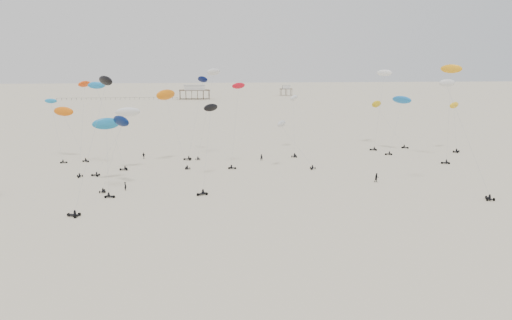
{
  "coord_description": "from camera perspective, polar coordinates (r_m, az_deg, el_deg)",
  "views": [
    {
      "loc": [
        -11.08,
        -0.14,
        24.2
      ],
      "look_at": [
        0.0,
        88.0,
        7.0
      ],
      "focal_mm": 35.0,
      "sensor_mm": 36.0,
      "label": 1
    }
  ],
  "objects": [
    {
      "name": "ground_plane",
      "position": [
        201.9,
        -3.98,
        4.05
      ],
      "size": [
        900.0,
        900.0,
        0.0
      ],
      "primitive_type": "plane",
      "color": "beige"
    },
    {
      "name": "pavilion_main",
      "position": [
        350.71,
        -7.04,
        7.61
      ],
      "size": [
        21.0,
        13.0,
        9.8
      ],
      "color": "brown",
      "rests_on": "ground"
    },
    {
      "name": "pavilion_small",
      "position": [
        387.28,
        3.46,
        7.87
      ],
      "size": [
        9.0,
        7.0,
        8.0
      ],
      "color": "brown",
      "rests_on": "ground"
    },
    {
      "name": "pier_fence",
      "position": [
        354.6,
        -15.51,
        6.77
      ],
      "size": [
        80.2,
        0.2,
        1.5
      ],
      "color": "black",
      "rests_on": "ground"
    },
    {
      "name": "rig_0",
      "position": [
        121.2,
        -19.16,
        5.73
      ],
      "size": [
        3.47,
        15.21,
        21.97
      ],
      "rotation": [
        0.0,
        0.0,
        3.1
      ],
      "color": "black",
      "rests_on": "ground"
    },
    {
      "name": "rig_1",
      "position": [
        101.67,
        22.86,
        2.74
      ],
      "size": [
        5.97,
        13.38,
        22.61
      ],
      "rotation": [
        0.0,
        0.0,
        6.21
      ],
      "color": "black",
      "rests_on": "ground"
    },
    {
      "name": "rig_2",
      "position": [
        120.35,
        -16.96,
        5.64
      ],
      "size": [
        8.89,
        5.55,
        20.3
      ],
      "rotation": [
        0.0,
        0.0,
        1.74
      ],
      "color": "black",
      "rests_on": "ground"
    },
    {
      "name": "rig_3",
      "position": [
        116.55,
        4.02,
        2.64
      ],
      "size": [
        9.48,
        6.05,
        11.99
      ],
      "rotation": [
        0.0,
        0.0,
        2.66
      ],
      "color": "black",
      "rests_on": "ground"
    },
    {
      "name": "rig_4",
      "position": [
        156.78,
        14.18,
        5.36
      ],
      "size": [
        8.58,
        14.61,
        16.08
      ],
      "rotation": [
        0.0,
        0.0,
        3.93
      ],
      "color": "black",
      "rests_on": "ground"
    },
    {
      "name": "rig_5",
      "position": [
        151.48,
        21.78,
        4.44
      ],
      "size": [
        4.91,
        8.77,
        13.72
      ],
      "rotation": [
        0.0,
        0.0,
        5.24
      ],
      "color": "black",
      "rests_on": "ground"
    },
    {
      "name": "rig_6",
      "position": [
        136.85,
        -20.91,
        4.69
      ],
      "size": [
        10.15,
        8.99,
        14.42
      ],
      "rotation": [
        0.0,
        0.0,
        3.99
      ],
      "color": "black",
      "rests_on": "ground"
    },
    {
      "name": "rig_7",
      "position": [
        117.34,
        -2.23,
        5.77
      ],
      "size": [
        5.09,
        6.44,
        20.05
      ],
      "rotation": [
        0.0,
        0.0,
        4.16
      ],
      "color": "black",
      "rests_on": "ground"
    },
    {
      "name": "rig_8",
      "position": [
        122.91,
        -10.1,
        6.74
      ],
      "size": [
        8.49,
        12.18,
        19.02
      ],
      "rotation": [
        0.0,
        0.0,
        0.28
      ],
      "color": "black",
      "rests_on": "ground"
    },
    {
      "name": "rig_9",
      "position": [
        149.46,
        14.19,
        7.69
      ],
      "size": [
        8.08,
        8.99,
        22.73
      ],
      "rotation": [
        0.0,
        0.0,
        1.57
      ],
      "color": "black",
      "rests_on": "ground"
    },
    {
      "name": "rig_11",
      "position": [
        136.27,
        -21.94,
        3.97
      ],
      "size": [
        6.61,
        9.45,
        16.28
      ],
      "rotation": [
        0.0,
        0.0,
        4.46
      ],
      "color": "black",
      "rests_on": "ground"
    },
    {
      "name": "rig_12",
      "position": [
        100.7,
        -5.54,
        2.67
      ],
      "size": [
        5.58,
        16.85,
        19.63
      ],
      "rotation": [
        0.0,
        0.0,
        2.18
      ],
      "color": "black",
      "rests_on": "ground"
    },
    {
      "name": "rig_13",
      "position": [
        116.31,
        -14.81,
        4.59
      ],
      "size": [
        10.81,
        7.93,
        15.59
      ],
      "rotation": [
        0.0,
        0.0,
        1.39
      ],
      "color": "black",
      "rests_on": "ground"
    },
    {
      "name": "rig_14",
      "position": [
        104.62,
        -16.71,
        3.18
      ],
      "size": [
        6.15,
        15.51,
        16.45
      ],
      "rotation": [
        0.0,
        0.0,
        4.34
      ],
      "color": "black",
      "rests_on": "ground"
    },
    {
      "name": "rig_15",
      "position": [
        101.06,
        -15.38,
        3.47
      ],
      "size": [
        6.5,
        8.09,
        14.47
      ],
      "rotation": [
        0.0,
        0.0,
        -0.14
      ],
      "color": "black",
      "rests_on": "ground"
    },
    {
      "name": "rig_16",
      "position": [
        128.61,
        -5.18,
        8.36
      ],
      "size": [
        7.35,
        5.54,
        23.23
      ],
      "rotation": [
        0.0,
        0.0,
        6.15
      ],
      "color": "black",
      "rests_on": "ground"
    },
    {
      "name": "rig_17",
      "position": [
        134.95,
        21.32,
        7.99
      ],
      "size": [
        7.0,
        9.57,
        24.21
      ],
      "rotation": [
        0.0,
        0.0,
        1.56
      ],
      "color": "black",
      "rests_on": "ground"
    },
    {
      "name": "rig_18",
      "position": [
        140.26,
        4.36,
        5.53
      ],
      "size": [
        5.41,
        17.26,
        18.91
      ],
      "rotation": [
        0.0,
        0.0,
        5.84
      ],
      "color": "black",
      "rests_on": "ground"
    },
    {
      "name": "rig_19",
      "position": [
        90.23,
        -17.79,
        4.44
      ],
      "size": [
        7.43,
        15.27,
        23.43
      ],
      "rotation": [
        0.0,
        0.0,
        1.21
      ],
      "color": "black",
      "rests_on": "ground"
    },
    {
      "name": "rig_20",
      "position": [
        133.89,
        -6.61,
        6.58
      ],
      "size": [
        7.3,
        13.66,
        21.98
      ],
      "rotation": [
        0.0,
        0.0,
        1.45
      ],
      "color": "black",
      "rests_on": "ground"
    },
    {
      "name": "rig_21",
      "position": [
        144.69,
        16.18,
        6.03
      ],
      "size": [
        9.48,
        10.32,
        16.38
      ],
      "rotation": [
        0.0,
        0.0,
        1.64
      ],
      "color": "black",
      "rests_on": "ground"
    },
    {
      "name": "spectator_0",
      "position": [
        100.26,
        -14.68,
        -3.38
      ],
      "size": [
        0.82,
        0.88,
        1.99
      ],
      "primitive_type": "imported",
      "rotation": [
        0.0,
        0.0,
        2.17
      ],
      "color": "black",
      "rests_on": "ground"
    },
    {
      "name": "spectator_1",
      "position": [
        106.6,
        13.6,
        -2.48
      ],
      "size": [
        1.17,
        0.78,
        2.24
      ],
      "primitive_type": "imported",
      "rotation": [
        0.0,
        0.0,
        6.42
      ],
      "color": "black",
      "rests_on": "ground"
    },
    {
      "name": "spectator_2",
      "position": [
        132.31,
        -12.71,
        0.15
      ],
      "size": [
        1.23,
        0.81,
        1.94
      ],
      "primitive_type": "imported",
      "rotation": [
        0.0,
        0.0,
        6.46
      ],
      "color": "black",
      "rests_on": "ground"
    },
    {
      "name": "spectator_3",
      "position": [
        126.44,
        0.63,
        -0.08
      ],
      "size": [
        0.78,
        0.59,
        2.0
      ],
      "primitive_type": "imported",
      "rotation": [
        0.0,
        0.0,
        3.02
      ],
      "color": "black",
      "rests_on": "ground"
    }
  ]
}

